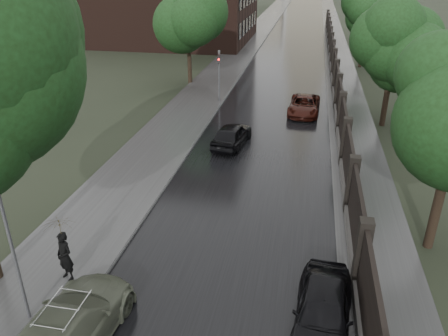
% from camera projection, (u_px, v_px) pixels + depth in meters
% --- Properties ---
extents(fence_right, '(0.45, 75.72, 2.70)m').
position_uv_depth(fence_right, '(335.00, 74.00, 38.30)').
color(fence_right, '#383533').
rests_on(fence_right, ground).
extents(tree_left_far, '(4.25, 4.25, 7.39)m').
position_uv_depth(tree_left_far, '(188.00, 23.00, 36.89)').
color(tree_left_far, black).
rests_on(tree_left_far, ground).
extents(tree_right_b, '(4.08, 4.08, 7.01)m').
position_uv_depth(tree_right_b, '(394.00, 50.00, 27.24)').
color(tree_right_b, black).
rests_on(tree_right_b, ground).
extents(tree_right_c, '(4.08, 4.08, 7.01)m').
position_uv_depth(tree_right_c, '(366.00, 17.00, 43.16)').
color(tree_right_c, black).
rests_on(tree_right_c, ground).
extents(lamp_post, '(0.25, 0.12, 5.11)m').
position_uv_depth(lamp_post, '(13.00, 250.00, 12.32)').
color(lamp_post, '#59595E').
rests_on(lamp_post, ground).
extents(traffic_light, '(0.16, 0.32, 4.00)m').
position_uv_depth(traffic_light, '(219.00, 72.00, 33.04)').
color(traffic_light, '#59595E').
rests_on(traffic_light, ground).
extents(volga_sedan, '(2.44, 5.43, 1.55)m').
position_uv_depth(volga_sedan, '(67.00, 330.00, 12.12)').
color(volga_sedan, '#4A4F3F').
rests_on(volga_sedan, ground).
extents(hatchback_left, '(2.15, 4.22, 1.38)m').
position_uv_depth(hatchback_left, '(232.00, 135.00, 25.89)').
color(hatchback_left, black).
rests_on(hatchback_left, ground).
extents(car_right_near, '(2.03, 4.33, 1.44)m').
position_uv_depth(car_right_near, '(323.00, 311.00, 12.88)').
color(car_right_near, black).
rests_on(car_right_near, ground).
extents(car_right_far, '(2.30, 4.63, 1.26)m').
position_uv_depth(car_right_far, '(304.00, 105.00, 31.30)').
color(car_right_far, black).
rests_on(car_right_far, ground).
extents(pedestrian_umbrella, '(1.39, 1.41, 2.84)m').
position_uv_depth(pedestrian_umbrella, '(60.00, 232.00, 14.24)').
color(pedestrian_umbrella, black).
rests_on(pedestrian_umbrella, sidewalk_left).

